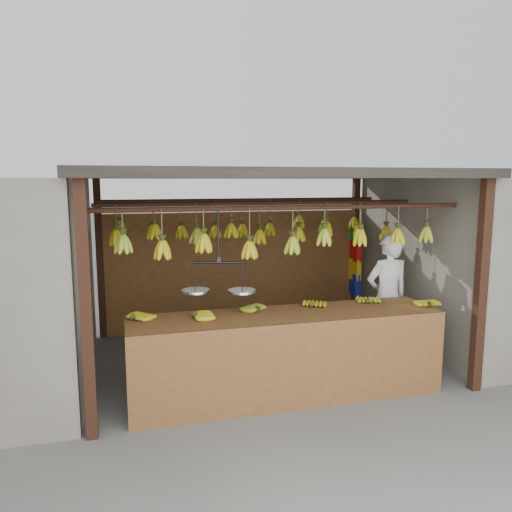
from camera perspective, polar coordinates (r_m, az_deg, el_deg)
name	(u,v)px	position (r m, az deg, el deg)	size (l,w,h in m)	color
ground	(262,359)	(6.55, 0.70, -11.71)	(80.00, 80.00, 0.00)	#5B5B57
stall	(255,204)	(6.46, -0.07, 5.93)	(4.30, 3.30, 2.40)	black
neighbor_right	(503,260)	(7.99, 26.40, -0.36)	(3.00, 3.00, 2.30)	slate
counter	(290,335)	(5.20, 3.93, -9.05)	(3.40, 0.75, 0.96)	brown
hanging_bananas	(262,234)	(6.16, 0.70, 2.57)	(3.63, 2.23, 0.40)	#92A523
balance_scale	(219,287)	(5.11, -4.28, -3.54)	(0.74, 0.41, 0.85)	black
vendor	(387,298)	(6.50, 14.78, -4.63)	(0.60, 0.39, 1.63)	white
bag_bundles	(355,259)	(8.20, 11.26, -0.31)	(0.08, 0.26, 1.21)	#199926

